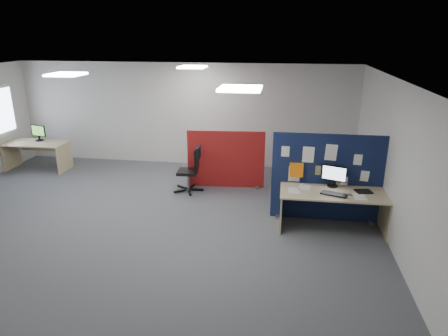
# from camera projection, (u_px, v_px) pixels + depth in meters

# --- Properties ---
(floor) EXTENTS (9.00, 9.00, 0.00)m
(floor) POSITION_uv_depth(u_px,v_px,m) (142.00, 218.00, 7.76)
(floor) COLOR #4F5257
(floor) RESTS_ON ground
(ceiling) EXTENTS (9.00, 7.00, 0.02)m
(ceiling) POSITION_uv_depth(u_px,v_px,m) (132.00, 77.00, 6.89)
(ceiling) COLOR white
(ceiling) RESTS_ON wall_back
(wall_back) EXTENTS (9.00, 0.02, 2.70)m
(wall_back) POSITION_uv_depth(u_px,v_px,m) (184.00, 115.00, 10.60)
(wall_back) COLOR silver
(wall_back) RESTS_ON floor
(wall_front) EXTENTS (9.00, 0.02, 2.70)m
(wall_front) POSITION_uv_depth(u_px,v_px,m) (15.00, 249.00, 4.05)
(wall_front) COLOR silver
(wall_front) RESTS_ON floor
(wall_right) EXTENTS (0.02, 7.00, 2.70)m
(wall_right) POSITION_uv_depth(u_px,v_px,m) (394.00, 163.00, 6.68)
(wall_right) COLOR silver
(wall_right) RESTS_ON floor
(ceiling_lights) EXTENTS (4.10, 4.10, 0.04)m
(ceiling_lights) POSITION_uv_depth(u_px,v_px,m) (162.00, 75.00, 7.47)
(ceiling_lights) COLOR white
(ceiling_lights) RESTS_ON ceiling
(navy_divider) EXTENTS (2.04, 0.30, 1.69)m
(navy_divider) POSITION_uv_depth(u_px,v_px,m) (325.00, 178.00, 7.47)
(navy_divider) COLOR #0F1838
(navy_divider) RESTS_ON floor
(main_desk) EXTENTS (1.89, 0.84, 0.73)m
(main_desk) POSITION_uv_depth(u_px,v_px,m) (333.00, 199.00, 7.21)
(main_desk) COLOR tan
(main_desk) RESTS_ON floor
(monitor_main) EXTENTS (0.45, 0.19, 0.40)m
(monitor_main) POSITION_uv_depth(u_px,v_px,m) (333.00, 175.00, 7.30)
(monitor_main) COLOR black
(monitor_main) RESTS_ON main_desk
(keyboard) EXTENTS (0.48, 0.32, 0.02)m
(keyboard) POSITION_uv_depth(u_px,v_px,m) (334.00, 194.00, 6.99)
(keyboard) COLOR black
(keyboard) RESTS_ON main_desk
(mouse) EXTENTS (0.11, 0.08, 0.03)m
(mouse) POSITION_uv_depth(u_px,v_px,m) (349.00, 195.00, 6.94)
(mouse) COLOR gray
(mouse) RESTS_ON main_desk
(paper_tray) EXTENTS (0.32, 0.28, 0.01)m
(paper_tray) POSITION_uv_depth(u_px,v_px,m) (364.00, 191.00, 7.11)
(paper_tray) COLOR black
(paper_tray) RESTS_ON main_desk
(red_divider) EXTENTS (1.77, 0.30, 1.33)m
(red_divider) POSITION_uv_depth(u_px,v_px,m) (226.00, 160.00, 9.15)
(red_divider) COLOR maroon
(red_divider) RESTS_ON floor
(second_desk) EXTENTS (1.57, 0.78, 0.73)m
(second_desk) POSITION_uv_depth(u_px,v_px,m) (38.00, 149.00, 10.40)
(second_desk) COLOR tan
(second_desk) RESTS_ON floor
(monitor_second) EXTENTS (0.45, 0.21, 0.41)m
(monitor_second) POSITION_uv_depth(u_px,v_px,m) (38.00, 132.00, 10.40)
(monitor_second) COLOR black
(monitor_second) RESTS_ON second_desk
(office_chair) EXTENTS (0.66, 0.69, 1.03)m
(office_chair) POSITION_uv_depth(u_px,v_px,m) (192.00, 167.00, 8.90)
(office_chair) COLOR black
(office_chair) RESTS_ON floor
(desk_papers) EXTENTS (1.34, 0.62, 0.00)m
(desk_papers) POSITION_uv_depth(u_px,v_px,m) (319.00, 191.00, 7.13)
(desk_papers) COLOR white
(desk_papers) RESTS_ON main_desk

